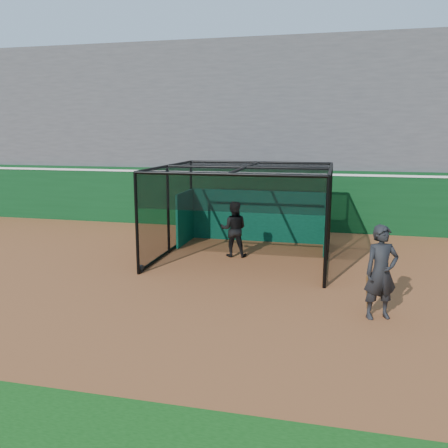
# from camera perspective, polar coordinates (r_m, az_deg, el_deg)

# --- Properties ---
(ground) EXTENTS (120.00, 120.00, 0.00)m
(ground) POSITION_cam_1_polar(r_m,az_deg,el_deg) (12.22, -2.86, -8.18)
(ground) COLOR #97542B
(ground) RESTS_ON ground
(outfield_wall) EXTENTS (50.00, 0.50, 2.50)m
(outfield_wall) POSITION_cam_1_polar(r_m,az_deg,el_deg) (20.03, 3.95, 3.15)
(outfield_wall) COLOR #0A3816
(outfield_wall) RESTS_ON ground
(grandstand) EXTENTS (50.00, 7.85, 8.95)m
(grandstand) POSITION_cam_1_polar(r_m,az_deg,el_deg) (23.57, 5.62, 12.06)
(grandstand) COLOR #4C4C4F
(grandstand) RESTS_ON ground
(batting_cage) EXTENTS (5.32, 5.21, 2.92)m
(batting_cage) POSITION_cam_1_polar(r_m,az_deg,el_deg) (15.21, 2.57, 1.32)
(batting_cage) COLOR black
(batting_cage) RESTS_ON ground
(batter) EXTENTS (0.96, 0.80, 1.82)m
(batter) POSITION_cam_1_polar(r_m,az_deg,el_deg) (15.43, 1.17, -0.61)
(batter) COLOR black
(batter) RESTS_ON ground
(on_deck_player) EXTENTS (0.89, 0.75, 2.07)m
(on_deck_player) POSITION_cam_1_polar(r_m,az_deg,el_deg) (10.81, 18.37, -5.55)
(on_deck_player) COLOR black
(on_deck_player) RESTS_ON ground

